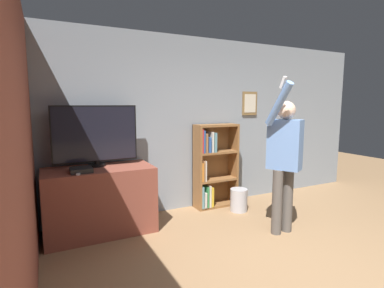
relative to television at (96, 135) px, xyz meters
name	(u,v)px	position (x,y,z in m)	size (l,w,h in m)	color
wall_back	(198,124)	(1.65, 0.28, 0.08)	(6.75, 0.09, 2.70)	gray
wall_side_brick	(24,141)	(-0.76, -1.06, 0.08)	(0.06, 4.21, 2.70)	brown
tv_ledge	(100,200)	(0.00, -0.12, -0.84)	(1.35, 0.68, 0.86)	brown
television	(96,135)	(0.00, 0.00, 0.00)	(1.07, 0.22, 0.79)	black
game_console	(81,170)	(-0.23, -0.28, -0.38)	(0.25, 0.24, 0.06)	black
remote_loose	(79,173)	(-0.26, -0.37, -0.40)	(0.08, 0.14, 0.02)	white
bookshelf	(212,166)	(1.80, 0.10, -0.60)	(0.72, 0.28, 1.35)	brown
person	(285,154)	(2.12, -1.19, -0.23)	(0.55, 0.55, 1.98)	#56514C
waste_bin	(239,200)	(2.08, -0.28, -1.09)	(0.27, 0.27, 0.35)	#B7B7BC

